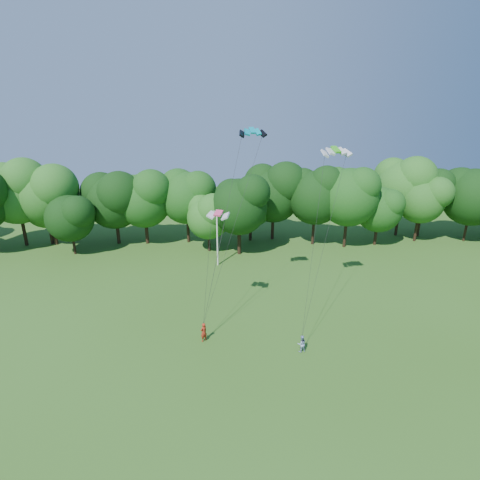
{
  "coord_description": "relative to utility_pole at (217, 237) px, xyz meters",
  "views": [
    {
      "loc": [
        -2.81,
        -18.15,
        20.44
      ],
      "look_at": [
        -0.43,
        13.0,
        9.11
      ],
      "focal_mm": 28.0,
      "sensor_mm": 36.0,
      "label": 1
    }
  ],
  "objects": [
    {
      "name": "tree_back_west",
      "position": [
        -25.58,
        10.31,
        2.55
      ],
      "size": [
        7.2,
        7.2,
        10.48
      ],
      "color": "black",
      "rests_on": "ground"
    },
    {
      "name": "kite_flyer_left",
      "position": [
        -1.64,
        -17.26,
        -3.06
      ],
      "size": [
        0.81,
        0.78,
        1.85
      ],
      "primitive_type": "imported",
      "rotation": [
        0.0,
        0.0,
        3.84
      ],
      "color": "#AC2916",
      "rests_on": "ground"
    },
    {
      "name": "kite_flyer_right",
      "position": [
        6.91,
        -19.49,
        -3.19
      ],
      "size": [
        0.87,
        0.72,
        1.6
      ],
      "primitive_type": "imported",
      "rotation": [
        0.0,
        0.0,
        3.31
      ],
      "color": "#95A7CF",
      "rests_on": "ground"
    },
    {
      "name": "tree_back_east",
      "position": [
        31.44,
        7.12,
        2.99
      ],
      "size": [
        7.69,
        7.69,
        11.18
      ],
      "color": "#332314",
      "rests_on": "ground"
    },
    {
      "name": "kite_pink",
      "position": [
        -0.02,
        -13.88,
        7.21
      ],
      "size": [
        2.21,
        1.61,
        0.4
      ],
      "rotation": [
        0.0,
        0.0,
        -0.36
      ],
      "color": "#E84072",
      "rests_on": "ground"
    },
    {
      "name": "utility_pole",
      "position": [
        0.0,
        0.0,
        0.0
      ],
      "size": [
        1.55,
        0.19,
        7.73
      ],
      "rotation": [
        0.0,
        0.0,
        -0.05
      ],
      "color": "silver",
      "rests_on": "ground"
    },
    {
      "name": "ground",
      "position": [
        2.26,
        -28.44,
        -3.99
      ],
      "size": [
        160.0,
        160.0,
        0.0
      ],
      "primitive_type": "plane",
      "color": "#325C19",
      "rests_on": "ground"
    },
    {
      "name": "kite_teal",
      "position": [
        3.29,
        -11.12,
        14.23
      ],
      "size": [
        2.55,
        1.35,
        0.58
      ],
      "rotation": [
        0.0,
        0.0,
        0.12
      ],
      "color": "#058DA2",
      "rests_on": "ground"
    },
    {
      "name": "tree_back_center",
      "position": [
        3.19,
        3.83,
        3.88
      ],
      "size": [
        8.66,
        8.66,
        12.6
      ],
      "color": "black",
      "rests_on": "ground"
    },
    {
      "name": "kite_green",
      "position": [
        10.91,
        -12.32,
        12.58
      ],
      "size": [
        2.88,
        1.65,
        0.58
      ],
      "rotation": [
        0.0,
        0.0,
        0.17
      ],
      "color": "green",
      "rests_on": "ground"
    }
  ]
}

